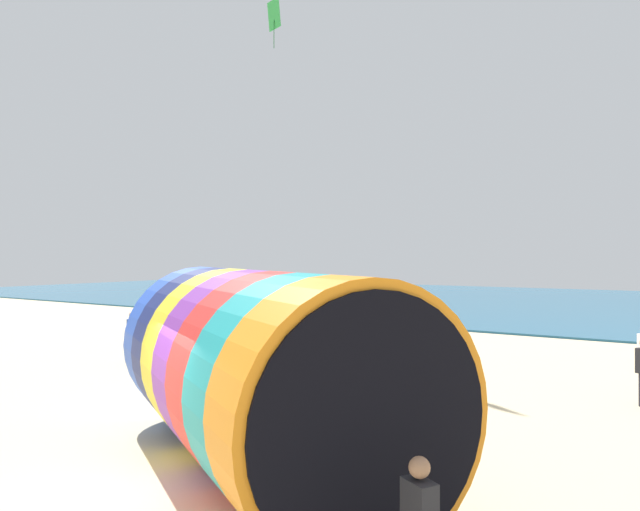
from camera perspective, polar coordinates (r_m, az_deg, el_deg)
ground_plane at (r=9.67m, az=-18.23°, el=-22.35°), size 120.00×120.00×0.00m
sea at (r=47.79m, az=24.26°, el=-4.42°), size 120.00×40.00×0.10m
giant_inflatable_tube at (r=10.12m, az=-6.17°, el=-11.21°), size 8.23×6.77×3.43m
kite_green_diamond at (r=27.24m, az=-4.63°, el=22.84°), size 0.86×0.43×2.11m
bystander_far_left at (r=20.62m, az=-18.25°, el=-7.74°), size 0.38×0.25×1.78m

